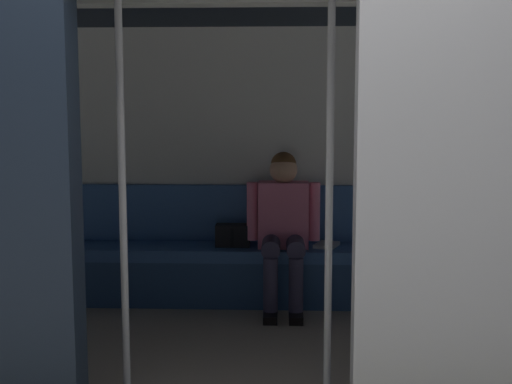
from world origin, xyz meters
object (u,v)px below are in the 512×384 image
at_px(handbag, 233,235).
at_px(grab_pole_door, 123,200).
at_px(train_car, 223,105).
at_px(bench_seat, 248,261).
at_px(book, 327,245).
at_px(grab_pole_far, 329,200).
at_px(person_seated, 283,220).

distance_m(handbag, grab_pole_door, 2.03).
relative_size(train_car, handbag, 24.62).
height_order(bench_seat, book, book).
distance_m(bench_seat, grab_pole_door, 2.06).
height_order(bench_seat, grab_pole_door, grab_pole_door).
bearing_deg(handbag, grab_pole_far, 107.68).
bearing_deg(grab_pole_door, bench_seat, -104.59).
bearing_deg(grab_pole_door, train_car, -117.38).
height_order(train_car, grab_pole_door, train_car).
xyz_separation_m(person_seated, book, (-0.33, -0.11, -0.21)).
relative_size(train_car, person_seated, 5.46).
bearing_deg(handbag, person_seated, 165.53).
distance_m(book, grab_pole_far, 2.00).
xyz_separation_m(train_car, grab_pole_far, (-0.57, 0.76, -0.46)).
height_order(handbag, grab_pole_door, grab_pole_door).
xyz_separation_m(book, grab_pole_door, (1.09, 1.93, 0.60)).
bearing_deg(train_car, grab_pole_door, 62.62).
bearing_deg(book, grab_pole_far, 107.41).
distance_m(handbag, book, 0.72).
bearing_deg(handbag, train_car, 91.83).
height_order(handbag, book, handbag).
distance_m(person_seated, grab_pole_far, 1.85).
distance_m(person_seated, book, 0.41).
bearing_deg(grab_pole_far, grab_pole_door, 1.53).
relative_size(person_seated, book, 5.32).
xyz_separation_m(train_car, bench_seat, (-0.08, -1.09, -1.17)).
height_order(train_car, grab_pole_far, train_car).
distance_m(train_car, grab_pole_far, 1.05).
xyz_separation_m(handbag, grab_pole_far, (-0.60, 1.90, 0.53)).
bearing_deg(train_car, person_seated, -108.76).
bearing_deg(grab_pole_far, bench_seat, -75.22).
bearing_deg(train_car, bench_seat, -94.22).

